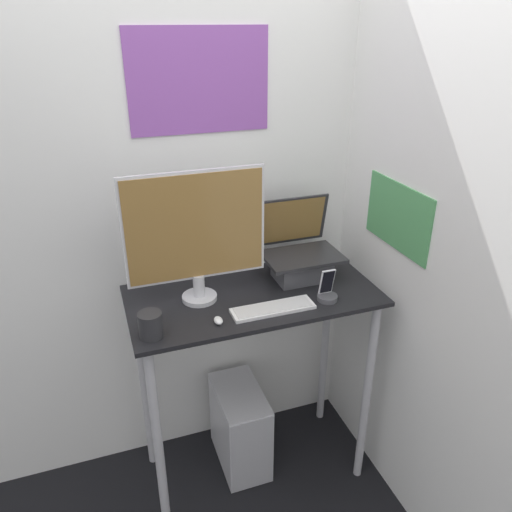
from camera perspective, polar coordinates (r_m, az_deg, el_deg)
ground_plane at (r=2.69m, az=1.84°, el=-26.94°), size 12.00×12.00×0.00m
wall_back at (r=2.37m, az=-3.16°, el=5.11°), size 6.00×0.06×2.60m
wall_side_right at (r=2.13m, az=18.30°, el=1.25°), size 0.06×6.00×2.60m
desk at (r=2.28m, az=-0.32°, el=-8.65°), size 1.08×0.54×1.04m
laptop at (r=2.29m, az=5.10°, el=-0.26°), size 0.35×0.29×0.35m
monitor at (r=2.02m, az=-6.88°, el=2.48°), size 0.58×0.15×0.56m
keyboard at (r=2.06m, az=1.94°, el=-6.00°), size 0.35×0.10×0.02m
mouse at (r=1.98m, az=-4.33°, el=-7.37°), size 0.03×0.05×0.02m
cell_phone at (r=2.14m, az=8.14°, el=-4.21°), size 0.09×0.09×0.14m
computer_tower at (r=2.72m, az=-1.83°, el=-18.92°), size 0.22×0.40×0.45m
mug at (r=1.92m, az=-11.95°, el=-7.71°), size 0.09×0.09×0.10m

